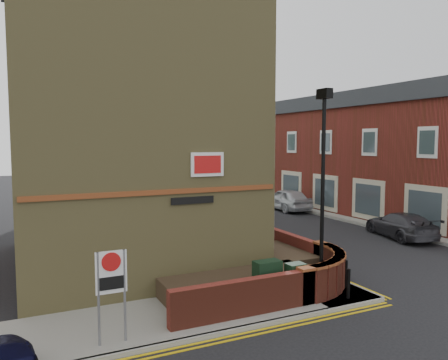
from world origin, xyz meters
TOP-DOWN VIEW (x-y plane):
  - ground at (0.00, 0.00)m, footprint 120.00×120.00m
  - pavement_corner at (-3.50, 1.50)m, footprint 13.00×3.00m
  - pavement_main at (2.00, 16.00)m, footprint 2.00×32.00m
  - pavement_far at (13.00, 13.00)m, footprint 4.00×40.00m
  - kerb_side at (-3.50, 0.00)m, footprint 13.00×0.15m
  - kerb_main_near at (3.00, 16.00)m, footprint 0.15×32.00m
  - kerb_main_far at (11.00, 13.00)m, footprint 0.15×40.00m
  - yellow_lines_side at (-3.50, -0.25)m, footprint 13.00×0.28m
  - yellow_lines_main at (3.25, 16.00)m, footprint 0.28×32.00m
  - corner_building at (-2.84, 8.00)m, footprint 8.95×10.40m
  - garden_wall at (0.00, 2.50)m, footprint 6.80×6.00m
  - lamppost at (1.60, 1.20)m, footprint 0.25×0.50m
  - utility_cabinet_large at (-0.30, 1.30)m, footprint 0.80×0.45m
  - utility_cabinet_small at (0.50, 1.00)m, footprint 0.55×0.40m
  - bollard_near at (2.00, 0.40)m, footprint 0.11×0.11m
  - bollard_far at (2.60, 1.20)m, footprint 0.11×0.11m
  - zone_sign at (-5.00, 0.50)m, footprint 0.72×0.07m
  - far_terrace at (14.50, 17.00)m, footprint 5.40×30.40m
  - far_terrace_cream at (14.50, 38.00)m, footprint 5.40×12.40m
  - tree_near at (2.00, 14.05)m, footprint 3.64×3.65m
  - tree_mid at (2.00, 22.05)m, footprint 4.03×4.03m
  - tree_far at (2.00, 30.05)m, footprint 3.81×3.81m
  - traffic_light_assembly at (2.40, 25.00)m, footprint 0.20×0.16m
  - silver_car_near at (3.60, 13.17)m, footprint 2.32×4.68m
  - red_car_main at (5.00, 18.86)m, footprint 3.65×4.90m
  - grey_car_far at (10.50, 6.18)m, footprint 2.85×4.76m
  - silver_car_far at (10.33, 16.14)m, footprint 2.09×4.66m

SIDE VIEW (x-z plane):
  - ground at x=0.00m, z-range 0.00..0.00m
  - garden_wall at x=0.00m, z-range -0.60..0.60m
  - yellow_lines_side at x=-3.50m, z-range 0.00..0.01m
  - yellow_lines_main at x=3.25m, z-range 0.00..0.01m
  - pavement_corner at x=-3.50m, z-range 0.00..0.12m
  - pavement_main at x=2.00m, z-range 0.00..0.12m
  - pavement_far at x=13.00m, z-range 0.00..0.12m
  - kerb_side at x=-3.50m, z-range 0.00..0.12m
  - kerb_main_near at x=3.00m, z-range 0.00..0.12m
  - kerb_main_far at x=11.00m, z-range 0.00..0.12m
  - bollard_near at x=2.00m, z-range 0.12..1.02m
  - bollard_far at x=2.60m, z-range 0.12..1.02m
  - red_car_main at x=5.00m, z-range 0.00..1.24m
  - grey_car_far at x=10.50m, z-range 0.00..1.29m
  - utility_cabinet_small at x=0.50m, z-range 0.12..1.22m
  - utility_cabinet_large at x=-0.30m, z-range 0.12..1.32m
  - silver_car_near at x=3.60m, z-range 0.00..1.47m
  - silver_car_far at x=10.33m, z-range 0.00..1.56m
  - zone_sign at x=-5.00m, z-range 0.54..2.74m
  - traffic_light_assembly at x=2.40m, z-range 0.68..4.88m
  - lamppost at x=1.60m, z-range 0.19..6.49m
  - far_terrace at x=14.50m, z-range 0.04..8.04m
  - far_terrace_cream at x=14.50m, z-range 0.05..8.05m
  - tree_near at x=2.00m, z-range 1.35..8.05m
  - tree_far at x=2.00m, z-range 1.41..8.42m
  - tree_mid at x=2.00m, z-range 1.49..8.91m
  - corner_building at x=-2.84m, z-range -0.57..13.03m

